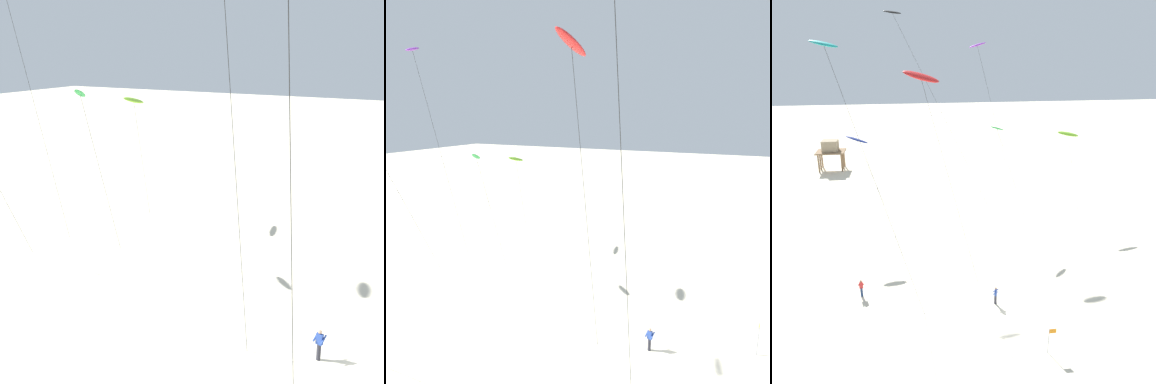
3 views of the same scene
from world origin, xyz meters
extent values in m
plane|color=beige|center=(0.00, 0.00, 0.00)|extent=(260.00, 260.00, 0.00)
ellipsoid|color=red|center=(-6.85, 5.24, 19.33)|extent=(3.04, 0.98, 1.48)
cylinder|color=#262626|center=(-4.42, 5.46, 9.59)|extent=(4.88, 0.45, 19.18)
ellipsoid|color=purple|center=(0.70, 24.35, 21.45)|extent=(2.52, 1.75, 0.88)
cylinder|color=#262626|center=(3.56, 24.59, 10.68)|extent=(5.74, 0.52, 21.36)
cylinder|color=#262626|center=(-10.30, 1.21, 10.87)|extent=(6.00, 0.54, 21.74)
ellipsoid|color=green|center=(2.37, 19.47, 12.22)|extent=(2.00, 1.24, 0.85)
cylinder|color=#262626|center=(4.45, 19.65, 6.08)|extent=(4.17, 0.39, 12.16)
ellipsoid|color=#8CD833|center=(12.08, 21.99, 10.76)|extent=(2.91, 0.86, 1.13)
cylinder|color=#262626|center=(13.28, 22.09, 5.32)|extent=(2.41, 0.23, 10.64)
cylinder|color=#33333D|center=(-1.04, 2.21, 0.44)|extent=(0.22, 0.22, 0.88)
cube|color=#2D4CA5|center=(-1.04, 2.21, 1.17)|extent=(0.28, 0.38, 0.58)
sphere|color=tan|center=(-1.04, 2.21, 1.57)|extent=(0.20, 0.20, 0.20)
cylinder|color=#2D4CA5|center=(-1.09, 2.00, 1.22)|extent=(0.51, 0.22, 0.39)
cylinder|color=#2D4CA5|center=(-0.98, 2.42, 1.22)|extent=(0.51, 0.22, 0.39)
cylinder|color=gray|center=(1.59, -4.50, 1.05)|extent=(0.05, 0.05, 2.10)
cube|color=orange|center=(1.87, -4.50, 1.90)|extent=(0.52, 0.03, 0.36)
camera|label=1|loc=(-24.27, -3.07, 15.32)|focal=48.91mm
camera|label=2|loc=(-23.30, -2.92, 16.06)|focal=34.11mm
camera|label=3|loc=(-8.01, -29.69, 22.07)|focal=40.21mm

